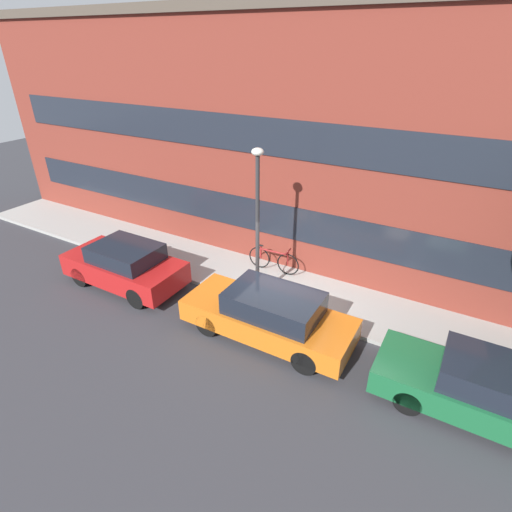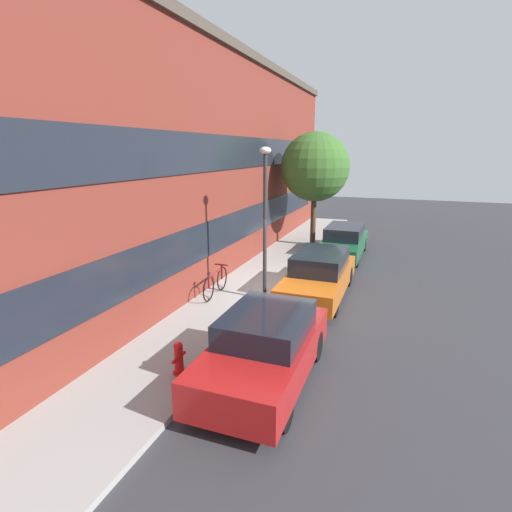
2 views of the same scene
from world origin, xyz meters
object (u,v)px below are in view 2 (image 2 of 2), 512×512
at_px(street_tree, 315,167).
at_px(lamp_post, 265,208).
at_px(parked_car_red, 265,348).
at_px(parked_car_orange, 319,275).
at_px(parked_car_green, 344,242).
at_px(bicycle, 216,282).
at_px(fire_hydrant, 179,358).

bearing_deg(street_tree, lamp_post, -178.33).
height_order(parked_car_red, street_tree, street_tree).
distance_m(parked_car_orange, parked_car_green, 5.05).
xyz_separation_m(parked_car_red, parked_car_green, (10.11, -0.00, -0.05)).
relative_size(street_tree, lamp_post, 1.16).
bearing_deg(parked_car_green, bicycle, -24.08).
bearing_deg(parked_car_green, fire_hydrant, -8.53).
bearing_deg(lamp_post, bicycle, 99.12).
bearing_deg(bicycle, parked_car_orange, -67.33).
relative_size(parked_car_red, parked_car_green, 0.87).
bearing_deg(fire_hydrant, lamp_post, -2.78).
xyz_separation_m(parked_car_red, street_tree, (11.29, 1.60, 2.96)).
distance_m(parked_car_red, fire_hydrant, 1.70).
bearing_deg(parked_car_green, parked_car_red, 0.00).
relative_size(fire_hydrant, bicycle, 0.39).
bearing_deg(fire_hydrant, parked_car_red, -71.42).
relative_size(bicycle, lamp_post, 0.41).
bearing_deg(parked_car_red, fire_hydrant, -71.42).
xyz_separation_m(parked_car_orange, fire_hydrant, (-5.60, 1.60, -0.22)).
height_order(parked_car_orange, bicycle, parked_car_orange).
bearing_deg(street_tree, parked_car_red, -171.96).
relative_size(parked_car_red, fire_hydrant, 5.61).
distance_m(fire_hydrant, street_tree, 12.25).
distance_m(bicycle, street_tree, 8.31).
bearing_deg(bicycle, parked_car_red, -145.02).
distance_m(fire_hydrant, bicycle, 4.42).
bearing_deg(parked_car_red, bicycle, -142.17).
xyz_separation_m(street_tree, lamp_post, (-7.35, -0.21, -0.83)).
bearing_deg(lamp_post, parked_car_orange, -50.68).
xyz_separation_m(parked_car_orange, bicycle, (-1.37, 2.87, -0.14)).
relative_size(parked_car_red, parked_car_orange, 0.87).
distance_m(parked_car_green, street_tree, 3.61).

